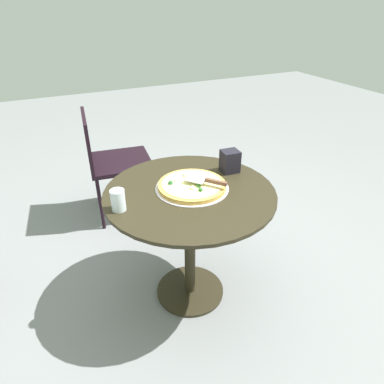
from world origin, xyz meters
name	(u,v)px	position (x,y,z in m)	size (l,w,h in m)	color
ground_plane	(190,291)	(0.00, 0.00, 0.00)	(10.00, 10.00, 0.00)	slate
patio_table	(190,217)	(0.00, 0.00, 0.53)	(0.84, 0.84, 0.68)	#2B2517
pizza_on_tray	(192,186)	(-0.02, -0.02, 0.70)	(0.36, 0.36, 0.05)	silver
pizza_server	(206,180)	(-0.08, 0.02, 0.73)	(0.17, 0.19, 0.02)	silver
drinking_cup	(118,200)	(0.35, 0.02, 0.73)	(0.06, 0.06, 0.10)	white
napkin_dispenser	(230,161)	(-0.28, -0.10, 0.74)	(0.09, 0.08, 0.12)	black
patio_chair_near	(109,157)	(0.18, -1.01, 0.48)	(0.49, 0.49, 0.81)	black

